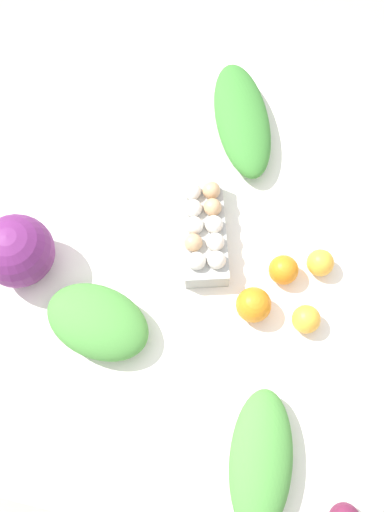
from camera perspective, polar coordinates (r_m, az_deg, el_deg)
ground_plane at (r=2.12m, az=0.00°, el=-7.65°), size 8.00×8.00×0.00m
dining_table at (r=1.49m, az=0.00°, el=-1.63°), size 1.23×1.03×0.75m
cabbage_purple at (r=1.37m, az=-17.07°, el=0.48°), size 0.17×0.17×0.17m
egg_carton at (r=1.38m, az=1.19°, el=2.65°), size 0.29×0.17×0.09m
greens_bunch_beet_tops at (r=1.32m, az=-9.42°, el=-6.49°), size 0.21×0.27×0.09m
greens_bunch_chard at (r=1.54m, az=5.02°, el=13.45°), size 0.38×0.26×0.08m
greens_bunch_scallion at (r=1.27m, az=6.91°, el=-19.59°), size 0.31×0.16×0.09m
orange_0 at (r=1.39m, az=12.71°, el=-0.66°), size 0.07×0.07×0.07m
orange_1 at (r=1.37m, az=9.13°, el=-1.38°), size 0.07×0.07×0.07m
orange_2 at (r=1.34m, az=11.35°, el=-6.22°), size 0.07×0.07×0.07m
orange_3 at (r=1.32m, az=6.17°, el=-4.88°), size 0.08×0.08×0.08m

